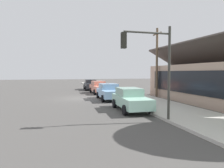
% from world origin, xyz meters
% --- Properties ---
extents(ground_plane, '(120.00, 120.00, 0.00)m').
position_xyz_m(ground_plane, '(0.00, 0.00, 0.00)').
color(ground_plane, '#4C4947').
extents(sidewalk_curb, '(60.00, 4.20, 0.16)m').
position_xyz_m(sidewalk_curb, '(0.00, 5.60, 0.08)').
color(sidewalk_curb, beige).
rests_on(sidewalk_curb, ground).
extents(car_charcoal, '(4.83, 2.18, 1.59)m').
position_xyz_m(car_charcoal, '(-10.09, 2.75, 0.82)').
color(car_charcoal, '#2D3035').
rests_on(car_charcoal, ground).
extents(car_coral, '(4.74, 1.98, 1.59)m').
position_xyz_m(car_coral, '(-4.37, 2.89, 0.81)').
color(car_coral, '#EA8C75').
rests_on(car_coral, ground).
extents(car_skyblue, '(4.71, 2.18, 1.59)m').
position_xyz_m(car_skyblue, '(1.85, 2.70, 0.82)').
color(car_skyblue, '#8CB7E0').
rests_on(car_skyblue, ground).
extents(car_seafoam, '(4.64, 2.11, 1.59)m').
position_xyz_m(car_seafoam, '(7.79, 2.79, 0.81)').
color(car_seafoam, '#9ED1BC').
rests_on(car_seafoam, ground).
extents(storefront_building, '(13.41, 7.30, 5.45)m').
position_xyz_m(storefront_building, '(5.63, 11.98, 1.87)').
color(storefront_building, tan).
rests_on(storefront_building, ground).
extents(traffic_light_main, '(0.37, 2.79, 5.20)m').
position_xyz_m(traffic_light_main, '(11.58, 2.54, 3.49)').
color(traffic_light_main, '#383833').
rests_on(traffic_light_main, ground).
extents(utility_pole_wooden, '(1.80, 0.24, 7.50)m').
position_xyz_m(utility_pole_wooden, '(1.36, 8.20, 3.93)').
color(utility_pole_wooden, brown).
rests_on(utility_pole_wooden, ground).
extents(fire_hydrant_red, '(0.22, 0.22, 0.71)m').
position_xyz_m(fire_hydrant_red, '(-7.94, 4.20, 0.50)').
color(fire_hydrant_red, red).
rests_on(fire_hydrant_red, sidewalk_curb).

